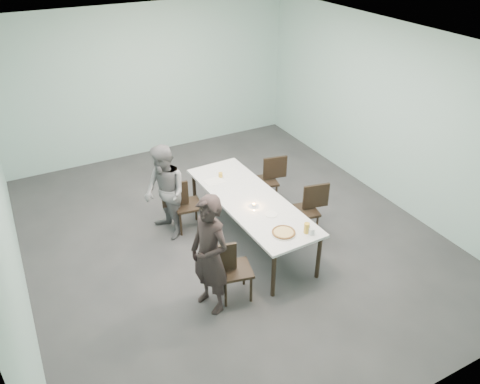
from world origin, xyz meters
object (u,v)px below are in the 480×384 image
chair_near_right (309,206)px  amber_tumbler (221,175)px  diner_far (165,193)px  table (250,202)px  chair_near_left (229,267)px  chair_far_left (183,202)px  pizza (284,232)px  tealight (254,205)px  chair_far_right (269,177)px  side_plate (271,214)px  diner_near (210,255)px  beer_glass (307,228)px  water_tumbler (312,231)px

chair_near_right → amber_tumbler: bearing=-35.2°
chair_near_right → diner_far: (-1.96, 1.01, 0.26)m
diner_far → amber_tumbler: 0.97m
table → diner_far: diner_far is taller
chair_near_left → chair_far_left: 1.73m
chair_near_left → diner_far: size_ratio=0.57×
table → chair_near_left: 1.30m
pizza → tealight: size_ratio=6.07×
pizza → amber_tumbler: 1.78m
table → amber_tumbler: 0.82m
table → pizza: pizza is taller
chair_near_right → chair_far_right: size_ratio=1.00×
chair_near_left → pizza: (0.82, 0.00, 0.27)m
table → side_plate: 0.51m
chair_far_left → amber_tumbler: bearing=11.4°
chair_near_left → chair_far_left: (0.05, 1.73, 0.00)m
chair_near_left → chair_near_right: size_ratio=1.00×
table → chair_near_left: bearing=-131.1°
chair_far_left → diner_near: bearing=-92.7°
chair_near_right → pizza: (-0.92, -0.70, 0.27)m
chair_near_left → pizza: size_ratio=2.56×
beer_glass → amber_tumbler: 1.93m
table → side_plate: bearing=-83.5°
beer_glass → water_tumbler: size_ratio=1.67×
diner_near → amber_tumbler: (1.02, 1.82, -0.03)m
chair_near_right → chair_far_right: 1.09m
chair_near_right → chair_near_left: bearing=34.0°
chair_near_left → water_tumbler: size_ratio=9.67×
table → chair_far_right: bearing=45.2°
table → tealight: size_ratio=46.96×
table → chair_far_right: chair_far_right is taller
chair_near_left → chair_far_left: same height
beer_glass → tealight: size_ratio=2.68×
side_plate → tealight: 0.32m
chair_far_right → amber_tumbler: chair_far_right is taller
chair_near_right → diner_far: diner_far is taller
diner_near → chair_far_left: bearing=152.0°
diner_near → side_plate: size_ratio=9.13×
side_plate → chair_far_left: bearing=124.0°
chair_near_left → beer_glass: bearing=6.0°
tealight → chair_near_right: bearing=-3.6°
tealight → chair_far_left: bearing=127.5°
chair_far_left → pizza: (0.77, -1.73, 0.27)m
amber_tumbler → diner_far: bearing=-176.4°
table → diner_far: bearing=145.2°
chair_far_left → beer_glass: 2.15m
chair_near_left → chair_far_right: size_ratio=1.00×
chair_near_left → side_plate: chair_near_left is taller
pizza → beer_glass: size_ratio=2.27×
chair_far_left → amber_tumbler: chair_far_left is taller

